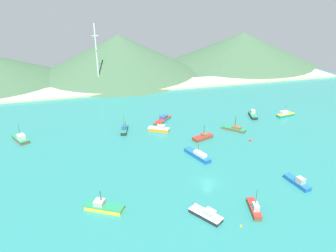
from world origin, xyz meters
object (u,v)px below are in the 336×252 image
(fishing_boat_1, at_px, (198,155))
(fishing_boat_5, at_px, (159,129))
(fishing_boat_7, at_px, (298,182))
(fishing_boat_12, at_px, (124,129))
(buoy_0, at_px, (241,226))
(fishing_boat_3, at_px, (254,208))
(fishing_boat_6, at_px, (253,115))
(fishing_boat_9, at_px, (104,207))
(fishing_boat_11, at_px, (203,137))
(fishing_boat_10, at_px, (285,114))
(fishing_boat_8, at_px, (21,139))
(radio_tower, at_px, (97,57))
(fishing_boat_2, at_px, (234,129))
(fishing_boat_4, at_px, (206,214))
(buoy_1, at_px, (250,140))
(fishing_boat_0, at_px, (163,120))

(fishing_boat_1, xyz_separation_m, fishing_boat_5, (-7.09, 23.72, 0.04))
(fishing_boat_7, xyz_separation_m, fishing_boat_12, (-41.66, 49.05, 0.12))
(buoy_0, bearing_deg, fishing_boat_3, 34.75)
(fishing_boat_6, relative_size, fishing_boat_9, 0.76)
(fishing_boat_12, xyz_separation_m, buoy_0, (18.36, -60.22, -0.88))
(fishing_boat_7, height_order, fishing_boat_11, fishing_boat_11)
(fishing_boat_9, height_order, fishing_boat_10, fishing_boat_9)
(fishing_boat_1, height_order, fishing_boat_8, fishing_boat_8)
(buoy_0, relative_size, radio_tower, 0.02)
(fishing_boat_1, xyz_separation_m, fishing_boat_8, (-57.54, 28.42, 0.08))
(fishing_boat_10, bearing_deg, fishing_boat_11, -164.65)
(fishing_boat_1, bearing_deg, radio_tower, 106.03)
(fishing_boat_1, bearing_deg, fishing_boat_6, 37.69)
(fishing_boat_8, distance_m, radio_tower, 70.16)
(fishing_boat_11, bearing_deg, fishing_boat_5, 140.97)
(fishing_boat_7, relative_size, fishing_boat_11, 1.03)
(fishing_boat_2, relative_size, fishing_boat_5, 1.04)
(fishing_boat_10, bearing_deg, fishing_boat_4, -137.69)
(fishing_boat_3, xyz_separation_m, fishing_boat_7, (17.75, 7.32, -0.13))
(fishing_boat_2, distance_m, buoy_0, 55.15)
(fishing_boat_6, height_order, fishing_boat_11, fishing_boat_11)
(fishing_boat_9, distance_m, buoy_0, 33.33)
(fishing_boat_1, height_order, fishing_boat_4, fishing_boat_1)
(fishing_boat_10, xyz_separation_m, radio_tower, (-74.77, 64.19, 16.87))
(fishing_boat_2, distance_m, fishing_boat_10, 28.97)
(fishing_boat_5, bearing_deg, fishing_boat_2, -13.81)
(fishing_boat_7, relative_size, fishing_boat_8, 0.94)
(buoy_1, bearing_deg, fishing_boat_7, -92.63)
(fishing_boat_12, bearing_deg, fishing_boat_10, -2.18)
(fishing_boat_0, bearing_deg, fishing_boat_1, -84.50)
(fishing_boat_9, relative_size, fishing_boat_12, 1.11)
(fishing_boat_5, xyz_separation_m, fishing_boat_6, (42.64, 3.75, 0.03))
(fishing_boat_9, bearing_deg, fishing_boat_4, -21.95)
(fishing_boat_8, bearing_deg, fishing_boat_7, -32.61)
(fishing_boat_8, distance_m, fishing_boat_9, 53.73)
(fishing_boat_9, bearing_deg, buoy_1, 24.78)
(fishing_boat_0, xyz_separation_m, fishing_boat_4, (-5.11, -61.44, 0.15))
(fishing_boat_0, xyz_separation_m, buoy_1, (25.98, -26.77, -0.49))
(fishing_boat_7, bearing_deg, fishing_boat_2, 90.11)
(fishing_boat_9, bearing_deg, fishing_boat_7, -3.63)
(fishing_boat_5, bearing_deg, fishing_boat_1, -73.37)
(fishing_boat_4, bearing_deg, fishing_boat_10, 42.31)
(fishing_boat_4, xyz_separation_m, fishing_boat_11, (14.98, 40.77, -0.07))
(fishing_boat_2, distance_m, fishing_boat_7, 38.84)
(fishing_boat_3, bearing_deg, buoy_0, -145.25)
(fishing_boat_6, height_order, fishing_boat_9, fishing_boat_9)
(fishing_boat_11, bearing_deg, radio_tower, 112.91)
(fishing_boat_2, height_order, fishing_boat_3, fishing_boat_3)
(fishing_boat_6, height_order, fishing_boat_7, fishing_boat_6)
(fishing_boat_8, bearing_deg, fishing_boat_9, -61.38)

